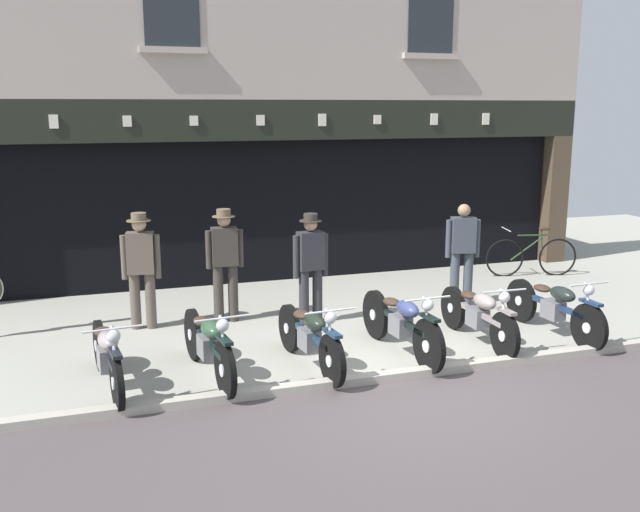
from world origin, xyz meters
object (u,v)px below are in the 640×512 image
object	(u,v)px
motorcycle_left	(208,343)
motorcycle_center_left	(310,336)
motorcycle_center_right	(479,314)
assistant_far_right	(462,250)
advert_board_near	(406,190)
salesman_right	(311,263)
leaning_bicycle	(532,256)
motorcycle_far_left	(107,355)
motorcycle_right	(554,307)
salesman_left	(141,265)
shopkeeper_center	(225,260)
motorcycle_center	(401,322)

from	to	relation	value
motorcycle_left	motorcycle_center_left	distance (m)	1.25
motorcycle_center_right	assistant_far_right	distance (m)	1.99
motorcycle_center_right	advert_board_near	size ratio (longest dim) A/B	2.16
salesman_right	leaning_bicycle	bearing A→B (deg)	-169.26
motorcycle_center_left	motorcycle_center_right	bearing A→B (deg)	178.87
motorcycle_far_left	motorcycle_right	size ratio (longest dim) A/B	0.93
motorcycle_far_left	motorcycle_left	size ratio (longest dim) A/B	0.96
motorcycle_center_left	assistant_far_right	distance (m)	3.79
salesman_left	leaning_bicycle	bearing A→B (deg)	-160.92
motorcycle_right	motorcycle_left	bearing A→B (deg)	-2.13
motorcycle_center_right	advert_board_near	bearing A→B (deg)	-101.77
shopkeeper_center	salesman_right	xyz separation A→B (m)	(1.19, -0.48, -0.04)
leaning_bicycle	motorcycle_center_left	bearing A→B (deg)	135.59
motorcycle_center_right	shopkeeper_center	world-z (taller)	shopkeeper_center
motorcycle_left	shopkeeper_center	distance (m)	2.35
motorcycle_center_right	advert_board_near	distance (m)	4.72
motorcycle_far_left	salesman_left	bearing A→B (deg)	-110.61
motorcycle_left	assistant_far_right	bearing A→B (deg)	-163.06
motorcycle_center	advert_board_near	size ratio (longest dim) A/B	2.30
motorcycle_left	motorcycle_right	bearing A→B (deg)	174.66
motorcycle_far_left	motorcycle_center	bearing A→B (deg)	174.16
shopkeeper_center	leaning_bicycle	distance (m)	6.24
salesman_left	shopkeeper_center	size ratio (longest dim) A/B	1.00
salesman_left	leaning_bicycle	distance (m)	7.42
motorcycle_center_left	motorcycle_center	distance (m)	1.28
motorcycle_far_left	salesman_right	world-z (taller)	salesman_right
motorcycle_far_left	motorcycle_left	bearing A→B (deg)	173.71
motorcycle_far_left	assistant_far_right	xyz separation A→B (m)	(5.60, 1.89, 0.50)
motorcycle_center	assistant_far_right	bearing A→B (deg)	-139.64
motorcycle_far_left	motorcycle_left	world-z (taller)	motorcycle_left
motorcycle_left	motorcycle_center	world-z (taller)	motorcycle_center
motorcycle_left	motorcycle_center_right	world-z (taller)	motorcycle_left
motorcycle_left	salesman_right	size ratio (longest dim) A/B	1.23
motorcycle_far_left	advert_board_near	xyz separation A→B (m)	(5.84, 4.57, 1.17)
shopkeeper_center	advert_board_near	distance (m)	4.73
motorcycle_center_left	salesman_left	bearing A→B (deg)	-57.18
motorcycle_center_right	leaning_bicycle	bearing A→B (deg)	-133.13
motorcycle_center_left	motorcycle_center_right	xyz separation A→B (m)	(2.46, 0.18, -0.00)
motorcycle_far_left	leaning_bicycle	world-z (taller)	leaning_bicycle
salesman_left	salesman_right	world-z (taller)	salesman_left
motorcycle_right	assistant_far_right	bearing A→B (deg)	-78.97
assistant_far_right	leaning_bicycle	bearing A→B (deg)	-134.43
motorcycle_right	motorcycle_center_right	bearing A→B (deg)	-4.94
motorcycle_center_right	salesman_left	xyz separation A→B (m)	(-4.28, 2.14, 0.53)
motorcycle_center_left	motorcycle_center_right	world-z (taller)	same
motorcycle_far_left	advert_board_near	world-z (taller)	advert_board_near
motorcycle_right	assistant_far_right	distance (m)	1.94
shopkeeper_center	salesman_left	bearing A→B (deg)	1.27
shopkeeper_center	motorcycle_center_right	bearing A→B (deg)	149.10
motorcycle_center_left	motorcycle_center	size ratio (longest dim) A/B	0.93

